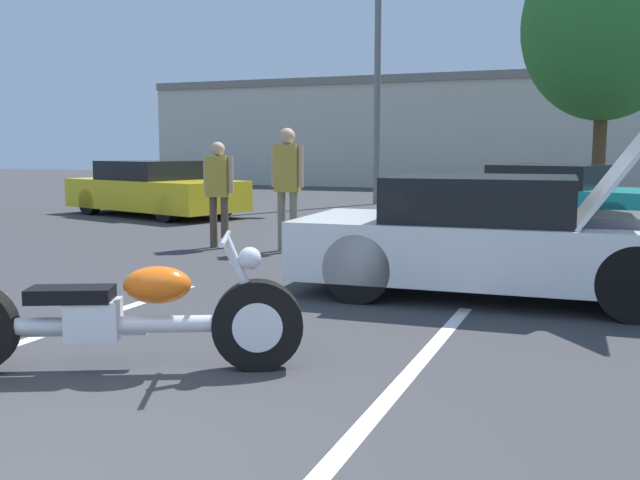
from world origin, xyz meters
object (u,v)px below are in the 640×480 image
parked_car_mid_row (556,200)px  show_car_hood_open (498,238)px  parked_car_left_row (154,190)px  spectator_by_show_car (287,177)px  light_pole (380,37)px  tree_background (605,26)px  spectator_near_motorcycle (218,185)px  motorcycle (114,318)px

parked_car_mid_row → show_car_hood_open: bearing=-73.6°
parked_car_left_row → spectator_by_show_car: bearing=-21.0°
light_pole → tree_background: 5.73m
show_car_hood_open → parked_car_left_row: size_ratio=0.87×
tree_background → spectator_near_motorcycle: 11.19m
light_pole → parked_car_mid_row: size_ratio=1.87×
tree_background → parked_car_mid_row: (-0.66, -4.97, -3.87)m
show_car_hood_open → spectator_near_motorcycle: 5.07m
show_car_hood_open → light_pole: bearing=110.0°
parked_car_left_row → spectator_by_show_car: (5.26, -4.11, 0.52)m
show_car_hood_open → spectator_near_motorcycle: size_ratio=2.56×
motorcycle → spectator_near_motorcycle: size_ratio=1.47×
light_pole → tree_background: size_ratio=1.24×
light_pole → spectator_by_show_car: bearing=-81.4°
light_pole → show_car_hood_open: size_ratio=1.98×
parked_car_left_row → spectator_near_motorcycle: (4.11, -4.17, 0.38)m
light_pole → show_car_hood_open: (4.85, -11.60, -3.95)m
tree_background → show_car_hood_open: 11.95m
light_pole → spectator_by_show_car: light_pole is taller
motorcycle → show_car_hood_open: 4.21m
light_pole → parked_car_left_row: (-3.83, -5.27, -3.97)m
motorcycle → parked_car_mid_row: bearing=51.6°
show_car_hood_open → parked_car_mid_row: (0.20, 6.31, -0.02)m
spectator_by_show_car → show_car_hood_open: bearing=-32.8°
parked_car_left_row → parked_car_mid_row: 8.89m
motorcycle → parked_car_mid_row: (2.32, 9.95, 0.22)m
show_car_hood_open → spectator_by_show_car: (-3.43, 2.21, 0.50)m
motorcycle → spectator_by_show_car: bearing=77.4°
parked_car_mid_row → spectator_near_motorcycle: (-4.78, -4.17, 0.38)m
parked_car_mid_row → light_pole: bearing=152.0°
tree_background → spectator_by_show_car: (-4.29, -9.07, -3.35)m
spectator_near_motorcycle → parked_car_mid_row: bearing=41.1°
light_pole → motorcycle: (2.74, -15.23, -4.19)m
tree_background → spectator_by_show_car: size_ratio=3.64×
show_car_hood_open → spectator_by_show_car: bearing=144.4°
parked_car_left_row → parked_car_mid_row: parked_car_left_row is taller
parked_car_left_row → spectator_by_show_car: size_ratio=2.61×
parked_car_left_row → spectator_near_motorcycle: size_ratio=2.93×
tree_background → spectator_near_motorcycle: (-5.44, -9.13, -3.49)m
spectator_near_motorcycle → spectator_by_show_car: spectator_by_show_car is taller
tree_background → spectator_by_show_car: bearing=-115.3°
show_car_hood_open → spectator_near_motorcycle: show_car_hood_open is taller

